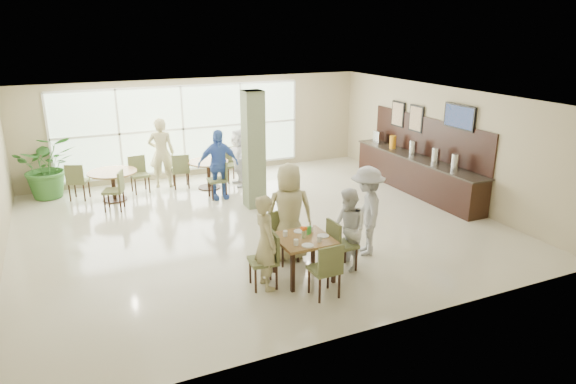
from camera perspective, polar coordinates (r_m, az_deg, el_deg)
name	(u,v)px	position (r m, az deg, el deg)	size (l,w,h in m)	color
ground	(257,225)	(11.41, -3.42, -3.67)	(10.00, 10.00, 0.00)	beige
room_shell	(256,150)	(10.89, -3.59, 4.67)	(10.00, 10.00, 10.00)	white
window_bank	(183,129)	(15.00, -11.57, 6.89)	(7.00, 0.04, 7.00)	silver
column	(254,150)	(12.19, -3.84, 4.66)	(0.45, 0.45, 2.80)	#606748
main_table	(304,243)	(8.87, 1.74, -5.68)	(0.92, 0.92, 0.75)	brown
round_table_left	(113,177)	(13.54, -18.90, 1.54)	(1.20, 1.20, 0.75)	brown
round_table_right	(208,168)	(13.95, -8.83, 2.70)	(1.08, 1.08, 0.75)	brown
chairs_main_table	(304,252)	(8.94, 1.76, -6.72)	(2.03, 1.93, 0.95)	#596135
chairs_table_left	(111,182)	(13.58, -19.09, 1.05)	(2.04, 1.77, 0.95)	#596135
chairs_table_right	(210,172)	(13.91, -8.70, 2.26)	(1.93, 1.74, 0.95)	#596135
tabletop_clutter	(305,235)	(8.80, 1.95, -4.76)	(0.74, 0.81, 0.21)	white
buffet_counter	(417,171)	(13.91, 14.09, 2.25)	(0.64, 4.70, 1.95)	black
wall_tv	(459,117)	(12.91, 18.52, 7.93)	(0.06, 1.00, 0.58)	black
framed_art_a	(416,119)	(14.16, 14.05, 7.92)	(0.05, 0.55, 0.70)	black
framed_art_b	(398,114)	(14.78, 12.13, 8.47)	(0.05, 0.55, 0.70)	black
potted_plant	(47,166)	(14.34, -25.17, 2.60)	(1.47, 1.47, 1.63)	#356D2B
teen_left	(266,242)	(8.50, -2.48, -5.59)	(0.59, 0.39, 1.63)	tan
teen_far	(289,212)	(9.50, 0.13, -2.24)	(0.90, 0.49, 1.85)	tan
teen_right	(348,230)	(9.22, 6.73, -4.18)	(0.73, 0.57, 1.50)	white
teen_standing	(367,211)	(9.84, 8.74, -2.10)	(1.12, 0.64, 1.73)	#B2B3B5
adult_a	(218,164)	(12.99, -7.77, 3.05)	(1.04, 0.59, 1.78)	#3E63BA
adult_b	(239,157)	(14.06, -5.46, 3.84)	(1.45, 0.62, 1.56)	white
adult_standing	(161,153)	(14.20, -13.89, 4.24)	(0.69, 0.45, 1.90)	tan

